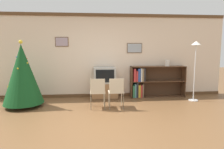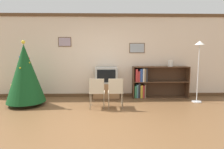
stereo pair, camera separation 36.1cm
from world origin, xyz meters
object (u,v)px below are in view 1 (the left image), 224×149
at_px(christmas_tree, 22,74).
at_px(bookshelf, 148,82).
at_px(television, 105,75).
at_px(vase, 167,63).
at_px(folding_chair_left, 98,91).
at_px(tv_console, 105,91).
at_px(standing_lamp, 196,55).
at_px(folding_chair_right, 116,91).

bearing_deg(christmas_tree, bookshelf, 12.05).
bearing_deg(christmas_tree, television, 17.08).
bearing_deg(christmas_tree, vase, 10.28).
relative_size(television, bookshelf, 0.38).
xyz_separation_m(christmas_tree, television, (2.26, 0.69, -0.14)).
bearing_deg(vase, folding_chair_left, -152.98).
height_order(tv_console, bookshelf, bookshelf).
height_order(christmas_tree, tv_console, christmas_tree).
relative_size(folding_chair_left, vase, 4.09).
bearing_deg(television, tv_console, 90.00).
bearing_deg(tv_console, standing_lamp, -10.60).
bearing_deg(christmas_tree, standing_lamp, 2.21).
distance_m(folding_chair_right, standing_lamp, 2.69).
distance_m(bookshelf, standing_lamp, 1.66).
bearing_deg(standing_lamp, television, 169.45).
height_order(tv_console, folding_chair_right, folding_chair_right).
relative_size(folding_chair_right, vase, 4.09).
height_order(christmas_tree, television, christmas_tree).
bearing_deg(vase, television, -177.52).
bearing_deg(bookshelf, tv_console, -176.35).
relative_size(christmas_tree, folding_chair_left, 2.21).
height_order(folding_chair_right, standing_lamp, standing_lamp).
height_order(folding_chair_left, folding_chair_right, same).
distance_m(tv_console, standing_lamp, 2.98).
height_order(television, standing_lamp, standing_lamp).
height_order(christmas_tree, vase, christmas_tree).
height_order(christmas_tree, folding_chair_right, christmas_tree).
bearing_deg(bookshelf, christmas_tree, -167.95).
bearing_deg(tv_console, folding_chair_left, -102.73).
xyz_separation_m(television, standing_lamp, (2.70, -0.50, 0.63)).
bearing_deg(standing_lamp, folding_chair_right, -166.61).
height_order(television, bookshelf, bookshelf).
distance_m(vase, standing_lamp, 0.91).
relative_size(folding_chair_left, bookshelf, 0.46).
xyz_separation_m(tv_console, vase, (2.06, 0.09, 0.86)).
relative_size(folding_chair_left, standing_lamp, 0.45).
xyz_separation_m(bookshelf, vase, (0.63, -0.00, 0.62)).
distance_m(christmas_tree, bookshelf, 3.80).
bearing_deg(bookshelf, folding_chair_right, -135.09).
bearing_deg(vase, bookshelf, 179.59).
bearing_deg(television, bookshelf, 3.75).
distance_m(folding_chair_left, folding_chair_right, 0.49).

